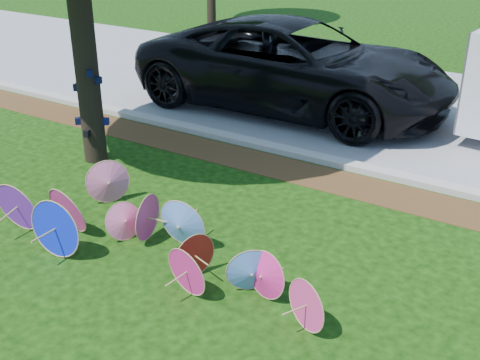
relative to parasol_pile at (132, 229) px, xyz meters
The scene contains 6 objects.
ground 0.94m from the parasol_pile, 53.01° to the right, with size 90.00×90.00×0.00m, color black.
mulch_strip 3.86m from the parasol_pile, 82.23° to the left, with size 90.00×1.00×0.01m, color #472D16.
curb 4.55m from the parasol_pile, 83.43° to the left, with size 90.00×0.30×0.12m, color #B7B5AD.
street 8.68m from the parasol_pile, 86.57° to the left, with size 90.00×8.00×0.01m, color gray.
parasol_pile is the anchor object (origin of this frame).
black_van 7.31m from the parasol_pile, 99.11° to the left, with size 3.52×7.62×2.12m, color black.
Camera 1 is at (4.83, -4.83, 4.69)m, focal length 45.00 mm.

